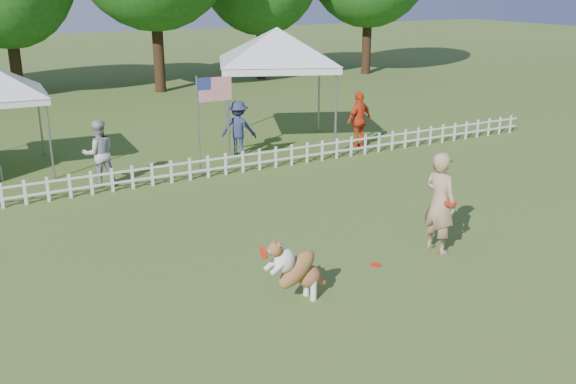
% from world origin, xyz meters
% --- Properties ---
extents(ground, '(120.00, 120.00, 0.00)m').
position_xyz_m(ground, '(0.00, 0.00, 0.00)').
color(ground, '#36561B').
rests_on(ground, ground).
extents(picket_fence, '(22.00, 0.08, 0.60)m').
position_xyz_m(picket_fence, '(0.00, 7.00, 0.30)').
color(picket_fence, white).
rests_on(picket_fence, ground).
extents(handler, '(0.54, 0.76, 1.94)m').
position_xyz_m(handler, '(1.77, 0.42, 0.97)').
color(handler, tan).
rests_on(handler, ground).
extents(dog, '(1.13, 0.45, 1.14)m').
position_xyz_m(dog, '(-1.57, -0.09, 0.57)').
color(dog, brown).
rests_on(dog, ground).
extents(frisbee_on_turf, '(0.24, 0.24, 0.02)m').
position_xyz_m(frisbee_on_turf, '(0.35, 0.43, 0.01)').
color(frisbee_on_turf, red).
rests_on(frisbee_on_turf, ground).
extents(canopy_tent_right, '(4.44, 4.44, 3.52)m').
position_xyz_m(canopy_tent_right, '(3.08, 9.44, 1.76)').
color(canopy_tent_right, silver).
rests_on(canopy_tent_right, ground).
extents(flag_pole, '(1.02, 0.11, 2.65)m').
position_xyz_m(flag_pole, '(-0.40, 7.17, 1.32)').
color(flag_pole, gray).
rests_on(flag_pole, ground).
extents(spectator_a, '(0.82, 0.64, 1.67)m').
position_xyz_m(spectator_a, '(-2.86, 7.67, 0.84)').
color(spectator_a, '#A1A2A6').
rests_on(spectator_a, ground).
extents(spectator_b, '(1.19, 1.12, 1.61)m').
position_xyz_m(spectator_b, '(1.44, 8.76, 0.81)').
color(spectator_b, navy).
rests_on(spectator_b, ground).
extents(spectator_c, '(1.11, 0.69, 1.76)m').
position_xyz_m(spectator_c, '(5.00, 7.72, 0.88)').
color(spectator_c, red).
rests_on(spectator_c, ground).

